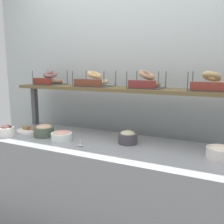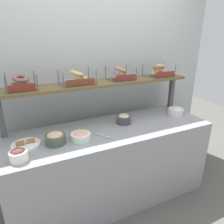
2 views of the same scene
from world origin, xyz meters
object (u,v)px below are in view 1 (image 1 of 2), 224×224
bowl_tuna_salad (128,137)px  bagel_basket_everything (146,82)px  bowl_hummus (44,130)px  serving_spoon_by_edge (80,144)px  bowl_potato_salad (220,152)px  serving_spoon_near_plate (55,132)px  bagel_basket_sesame (211,84)px  bowl_chocolate_spread (6,131)px  bagel_basket_plain (94,81)px  serving_plate_white (30,130)px  bagel_basket_poppy (50,80)px  bowl_lox_spread (62,136)px

bowl_tuna_salad → bagel_basket_everything: bearing=71.6°
bowl_hummus → serving_spoon_by_edge: bowl_hummus is taller
bowl_potato_salad → serving_spoon_near_plate: size_ratio=0.98×
serving_spoon_by_edge → bagel_basket_sesame: (0.89, 0.41, 0.47)m
serving_spoon_near_plate → serving_spoon_by_edge: 0.47m
bowl_hummus → bagel_basket_sesame: bearing=14.2°
bowl_chocolate_spread → bagel_basket_plain: bearing=37.8°
bowl_potato_salad → bagel_basket_everything: size_ratio=0.65×
serving_plate_white → serving_spoon_near_plate: bearing=13.7°
bowl_potato_salad → bagel_basket_poppy: bearing=171.2°
serving_spoon_by_edge → bagel_basket_poppy: (-0.63, 0.42, 0.47)m
bowl_tuna_salad → serving_spoon_by_edge: bowl_tuna_salad is taller
bowl_hummus → bagel_basket_everything: bagel_basket_everything is taller
bowl_potato_salad → serving_plate_white: bowl_potato_salad is taller
bagel_basket_poppy → bagel_basket_everything: bagel_basket_everything is taller
bowl_lox_spread → serving_spoon_by_edge: size_ratio=1.17×
bowl_potato_salad → serving_plate_white: (-1.67, -0.01, -0.04)m
bowl_tuna_salad → bowl_lox_spread: (-0.53, -0.16, -0.01)m
bagel_basket_poppy → bagel_basket_everything: size_ratio=0.97×
bowl_hummus → bagel_basket_everything: bearing=23.0°
bowl_lox_spread → bagel_basket_plain: bagel_basket_plain is taller
serving_plate_white → serving_spoon_by_edge: (0.67, -0.15, -0.00)m
serving_plate_white → bagel_basket_sesame: (1.56, 0.26, 0.47)m
bowl_chocolate_spread → bagel_basket_plain: bagel_basket_plain is taller
bowl_tuna_salad → serving_plate_white: bowl_tuna_salad is taller
bowl_tuna_salad → bagel_basket_sesame: (0.58, 0.21, 0.43)m
bowl_potato_salad → bagel_basket_plain: size_ratio=0.53×
bagel_basket_poppy → bagel_basket_everything: bearing=0.3°
bagel_basket_everything → bowl_potato_salad: bearing=-22.8°
bowl_hummus → bagel_basket_poppy: 0.58m
bowl_potato_salad → bagel_basket_poppy: 1.70m
bowl_hummus → serving_spoon_near_plate: 0.14m
bowl_lox_spread → bagel_basket_plain: 0.58m
serving_spoon_by_edge → bagel_basket_sesame: bearing=24.6°
bowl_hummus → bagel_basket_poppy: size_ratio=0.68×
bowl_potato_salad → bagel_basket_plain: 1.21m
bagel_basket_plain → bowl_lox_spread: bearing=-105.4°
serving_plate_white → bowl_tuna_salad: bearing=3.1°
bowl_hummus → bagel_basket_sesame: 1.43m
serving_plate_white → bagel_basket_plain: size_ratio=0.74×
serving_spoon_near_plate → bagel_basket_sesame: bagel_basket_sesame is taller
bowl_tuna_salad → bagel_basket_poppy: 1.06m
bowl_lox_spread → bowl_potato_salad: bearing=5.8°
bowl_chocolate_spread → bowl_potato_salad: bearing=7.7°
serving_plate_white → bagel_basket_everything: (1.06, 0.27, 0.47)m
bagel_basket_poppy → bowl_lox_spread: bearing=-42.2°
bowl_hummus → bagel_basket_everything: 0.99m
bowl_potato_salad → bowl_hummus: size_ratio=0.99×
serving_spoon_near_plate → bagel_basket_plain: bearing=32.6°
bagel_basket_sesame → serving_spoon_near_plate: bearing=-171.4°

